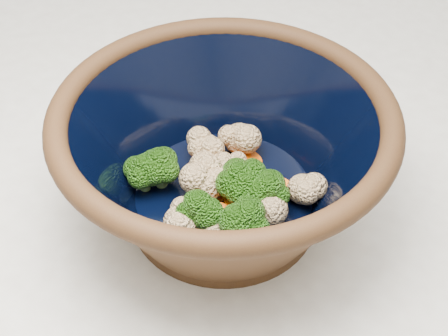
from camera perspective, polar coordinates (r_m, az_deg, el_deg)
name	(u,v)px	position (r m, az deg, el deg)	size (l,w,h in m)	color
mixing_bowl	(224,158)	(0.60, 0.00, 0.94)	(0.32, 0.32, 0.14)	black
vegetable_pile	(226,187)	(0.60, 0.22, -1.74)	(0.17, 0.16, 0.05)	#608442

